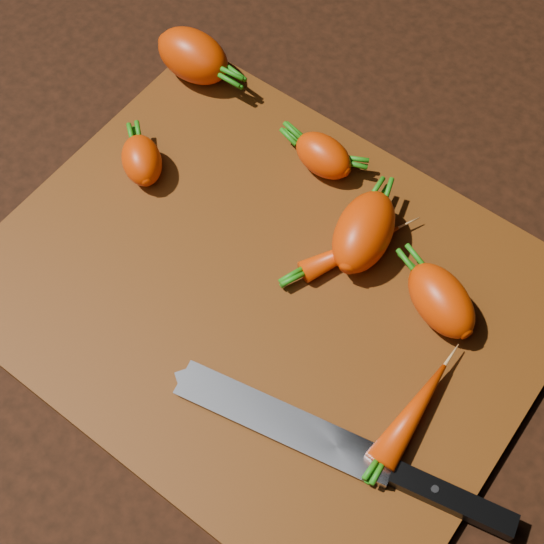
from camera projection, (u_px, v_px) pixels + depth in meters
The scene contains 11 objects.
ground at pixel (266, 297), 0.72m from camera, with size 2.00×2.00×0.01m, color black.
cutting_board at pixel (266, 292), 0.71m from camera, with size 0.50×0.40×0.01m, color #60300E.
carrot_0 at pixel (193, 56), 0.80m from camera, with size 0.08×0.05×0.05m, color #D33604.
carrot_1 at pixel (142, 160), 0.75m from camera, with size 0.06×0.04×0.04m, color #D33604.
carrot_2 at pixel (364, 232), 0.70m from camera, with size 0.09×0.05×0.05m, color #D33604.
carrot_3 at pixel (323, 156), 0.75m from camera, with size 0.06×0.04×0.04m, color #D33604.
carrot_4 at pixel (323, 155), 0.75m from camera, with size 0.05×0.03×0.03m, color #D33604.
carrot_5 at pixel (441, 300), 0.67m from camera, with size 0.08×0.05×0.05m, color #D33604.
carrot_6 at pixel (351, 250), 0.71m from camera, with size 0.10×0.02×0.02m, color #D33604.
carrot_7 at pixel (413, 413), 0.63m from camera, with size 0.10×0.03×0.03m, color #D33604.
knife at pixel (297, 429), 0.63m from camera, with size 0.30×0.09×0.02m.
Camera 1 is at (0.19, -0.25, 0.64)m, focal length 50.00 mm.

